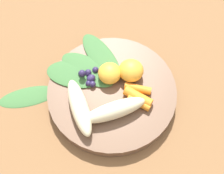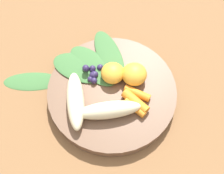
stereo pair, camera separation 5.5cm
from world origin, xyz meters
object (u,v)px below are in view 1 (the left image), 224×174
at_px(banana_peeled_right, 79,107).
at_px(kale_leaf_stray, 28,96).
at_px(banana_peeled_left, 115,110).
at_px(orange_segment_near, 110,73).
at_px(bowl, 112,92).

relative_size(banana_peeled_right, kale_leaf_stray, 1.00).
distance_m(banana_peeled_left, orange_segment_near, 0.08).
bearing_deg(banana_peeled_right, banana_peeled_left, 66.31).
relative_size(bowl, kale_leaf_stray, 2.13).
distance_m(bowl, orange_segment_near, 0.04).
bearing_deg(bowl, banana_peeled_left, 154.86).
xyz_separation_m(bowl, kale_leaf_stray, (0.08, 0.15, -0.01)).
distance_m(bowl, kale_leaf_stray, 0.17).
bearing_deg(bowl, kale_leaf_stray, 60.43).
bearing_deg(bowl, banana_peeled_right, 96.32).
height_order(banana_peeled_left, banana_peeled_right, same).
relative_size(bowl, banana_peeled_left, 2.13).
xyz_separation_m(banana_peeled_left, banana_peeled_right, (0.04, 0.05, 0.00)).
xyz_separation_m(bowl, orange_segment_near, (0.03, -0.01, 0.03)).
bearing_deg(kale_leaf_stray, banana_peeled_right, 145.55).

